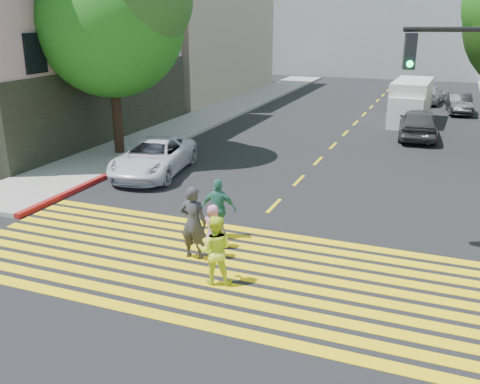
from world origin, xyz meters
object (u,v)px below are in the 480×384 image
Objects in this scene: dark_car_near at (418,123)px; white_van at (410,103)px; pedestrian_man at (193,223)px; pedestrian_child at (213,227)px; dark_car_parked at (459,103)px; pedestrian_extra at (219,209)px; white_sedan at (153,157)px; tree_left at (112,14)px; silver_car at (429,94)px; pedestrian_woman at (215,250)px.

white_van is at bearing -84.05° from dark_car_near.
pedestrian_child is (0.20, 0.72, -0.35)m from pedestrian_man.
pedestrian_child is 24.96m from dark_car_parked.
white_van reaches higher than dark_car_near.
white_sedan is (-4.86, 4.78, -0.17)m from pedestrian_extra.
tree_left is 1.72× the size of white_van.
pedestrian_child is at bearing -97.67° from white_van.
dark_car_near is at bearing 97.96° from silver_car.
pedestrian_extra is 27.33m from silver_car.
white_van reaches higher than pedestrian_extra.
pedestrian_woman is 0.43× the size of dark_car_parked.
white_van reaches higher than pedestrian_man.
pedestrian_man is 7.85m from white_sedan.
pedestrian_child is at bearing 93.54° from pedestrian_extra.
dark_car_near is (3.20, 17.55, -0.05)m from pedestrian_woman.
pedestrian_extra reaches higher than dark_car_near.
pedestrian_man is 1.16× the size of pedestrian_woman.
dark_car_near is (4.04, 15.80, 0.17)m from pedestrian_child.
white_sedan is 23.98m from silver_car.
white_sedan is at bearing 44.08° from dark_car_near.
dark_car_parked is at bearing -118.98° from pedestrian_woman.
dark_car_near is at bearing -77.60° from white_van.
pedestrian_child is 20.08m from white_van.
white_van is (3.50, 20.52, 0.18)m from pedestrian_man.
dark_car_near reaches higher than silver_car.
pedestrian_man is at bearing 79.80° from pedestrian_extra.
tree_left is 13.64m from pedestrian_woman.
tree_left is 7.31× the size of pedestrian_child.
pedestrian_extra is at bearing -53.54° from white_sedan.
dark_car_near is 8.66m from dark_car_parked.
pedestrian_woman is 0.38× the size of silver_car.
pedestrian_man is 0.37× the size of white_van.
dark_car_parked is at bearing -107.24° from dark_car_near.
dark_car_parked is (6.07, 23.54, -0.22)m from pedestrian_extra.
tree_left reaches higher than pedestrian_child.
white_sedan is at bearing -118.32° from white_van.
silver_car is at bearing -107.05° from pedestrian_child.
white_sedan is 13.72m from dark_car_near.
pedestrian_extra is at bearing 88.89° from silver_car.
dark_car_near reaches higher than dark_car_parked.
tree_left is 12.04m from pedestrian_child.
dark_car_parked is at bearing 50.77° from white_sedan.
pedestrian_woman is 29.65m from silver_car.
tree_left is 24.01m from silver_car.
silver_car is at bearing 87.07° from white_van.
tree_left is 1.95× the size of dark_car_near.
pedestrian_man is at bearing -47.22° from tree_left.
white_sedan is at bearing -54.27° from pedestrian_man.
silver_car is (3.10, 29.49, -0.20)m from pedestrian_woman.
dark_car_parked is at bearing 50.71° from tree_left.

